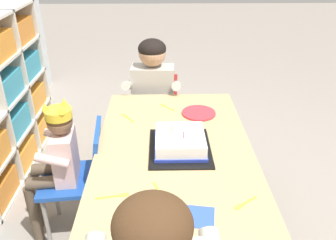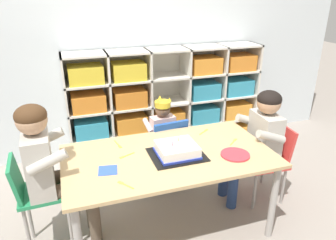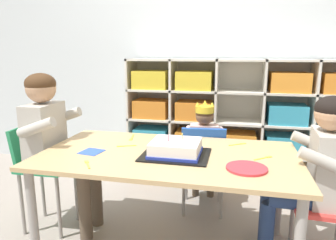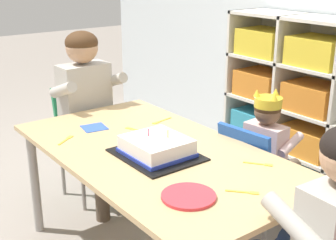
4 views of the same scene
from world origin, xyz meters
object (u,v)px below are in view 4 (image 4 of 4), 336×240
classroom_chair_blue (255,176)px  birthday_cake_on_tray (157,148)px  fork_scattered_mid_table (134,129)px  classroom_chair_adult_side (83,129)px  guest_at_table_side (325,227)px  fork_near_cake_tray (260,164)px  activity_table (156,164)px  fork_by_napkin (161,121)px  adult_helper_seated (90,100)px  fork_at_table_front_edge (66,140)px  paper_plate_stack (189,196)px  fork_near_child_seat (245,192)px  child_with_crown (270,148)px

classroom_chair_blue → birthday_cake_on_tray: 0.62m
fork_scattered_mid_table → classroom_chair_adult_side: bearing=157.2°
guest_at_table_side → fork_near_cake_tray: bearing=-105.0°
activity_table → classroom_chair_adult_side: classroom_chair_adult_side is taller
fork_by_napkin → adult_helper_seated: bearing=99.5°
classroom_chair_blue → fork_scattered_mid_table: classroom_chair_blue is taller
classroom_chair_blue → classroom_chair_adult_side: 1.15m
birthday_cake_on_tray → fork_at_table_front_edge: size_ratio=3.42×
classroom_chair_adult_side → birthday_cake_on_tray: birthday_cake_on_tray is taller
classroom_chair_blue → paper_plate_stack: (0.29, -0.68, 0.23)m
guest_at_table_side → classroom_chair_blue: bearing=-117.0°
paper_plate_stack → fork_near_child_seat: bearing=63.5°
guest_at_table_side → fork_at_table_front_edge: (-1.20, -0.40, 0.04)m
classroom_chair_blue → fork_by_napkin: size_ratio=4.98×
fork_near_cake_tray → fork_at_table_front_edge: bearing=-1.7°
guest_at_table_side → fork_scattered_mid_table: size_ratio=8.19×
child_with_crown → paper_plate_stack: child_with_crown is taller
activity_table → adult_helper_seated: (-0.79, 0.09, 0.11)m
activity_table → fork_near_cake_tray: (0.40, 0.27, 0.07)m
classroom_chair_adult_side → activity_table: bearing=-97.6°
fork_by_napkin → fork_near_cake_tray: size_ratio=1.27×
classroom_chair_adult_side → fork_by_napkin: classroom_chair_adult_side is taller
fork_at_table_front_edge → fork_near_cake_tray: same height
guest_at_table_side → birthday_cake_on_tray: (-0.78, -0.16, 0.08)m
classroom_chair_blue → fork_near_cake_tray: size_ratio=6.31×
paper_plate_stack → fork_near_child_seat: size_ratio=1.96×
adult_helper_seated → fork_near_child_seat: size_ratio=10.32×
adult_helper_seated → fork_near_child_seat: adult_helper_seated is taller
guest_at_table_side → paper_plate_stack: size_ratio=4.78×
adult_helper_seated → fork_scattered_mid_table: 0.50m
fork_near_cake_tray → classroom_chair_adult_side: bearing=-28.7°
classroom_chair_adult_side → birthday_cake_on_tray: size_ratio=1.91×
classroom_chair_blue → child_with_crown: 0.17m
activity_table → adult_helper_seated: bearing=173.6°
classroom_chair_adult_side → fork_by_napkin: 0.65m
classroom_chair_adult_side → adult_helper_seated: bearing=-90.0°
child_with_crown → birthday_cake_on_tray: child_with_crown is taller
activity_table → paper_plate_stack: (0.44, -0.16, 0.07)m
birthday_cake_on_tray → fork_near_child_seat: size_ratio=3.61×
fork_by_napkin → activity_table: bearing=-140.3°
adult_helper_seated → fork_scattered_mid_table: adult_helper_seated is taller
classroom_chair_adult_side → fork_scattered_mid_table: (0.62, -0.01, 0.18)m
guest_at_table_side → fork_scattered_mid_table: (-1.12, -0.05, 0.04)m
child_with_crown → paper_plate_stack: bearing=104.9°
activity_table → guest_at_table_side: guest_at_table_side is taller
fork_near_cake_tray → fork_scattered_mid_table: (-0.69, -0.20, 0.00)m
birthday_cake_on_tray → fork_near_child_seat: birthday_cake_on_tray is taller
activity_table → fork_near_child_seat: bearing=3.3°
classroom_chair_blue → paper_plate_stack: size_ratio=3.39×
guest_at_table_side → birthday_cake_on_tray: size_ratio=2.60×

